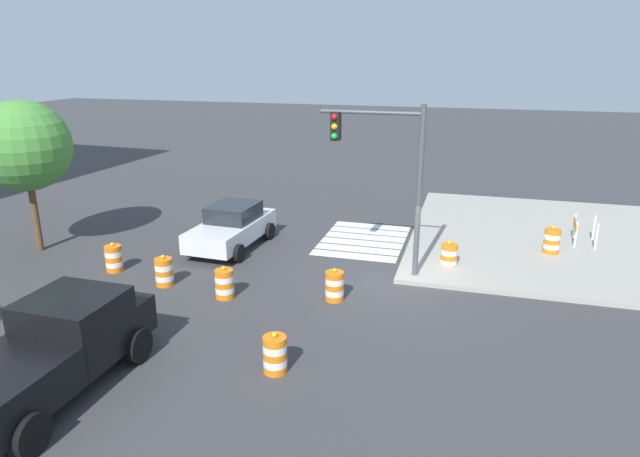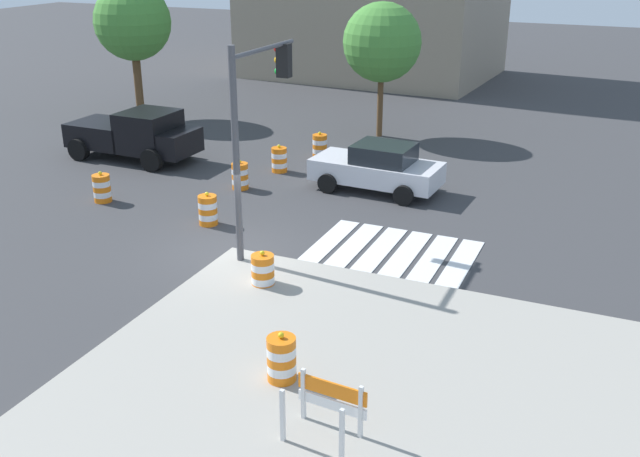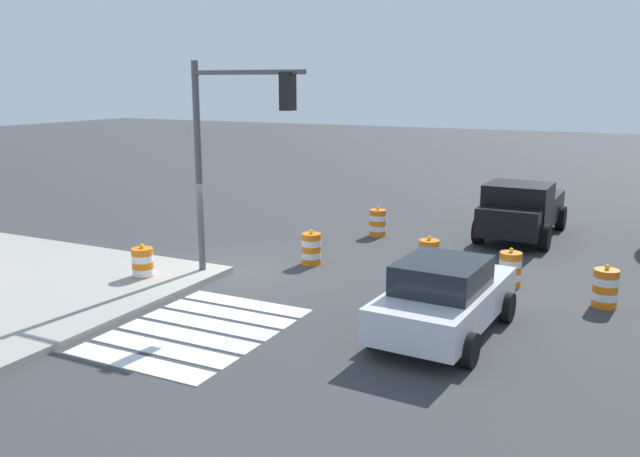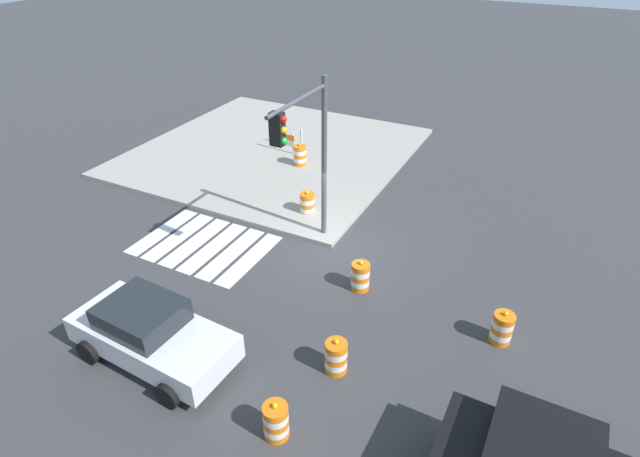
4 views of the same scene
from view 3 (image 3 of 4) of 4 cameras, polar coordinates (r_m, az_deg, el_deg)
name	(u,v)px [view 3 (image 3 of 4)]	position (r m, az deg, el deg)	size (l,w,h in m)	color
ground_plane	(234,272)	(18.38, -7.45, -3.74)	(120.00, 120.00, 0.00)	#38383A
crosswalk_stripes	(198,330)	(14.30, -10.47, -8.60)	(4.35, 3.20, 0.02)	silver
sports_car	(444,297)	(13.81, 10.67, -5.83)	(4.39, 2.31, 1.63)	silver
pickup_truck	(521,210)	(22.94, 16.95, 1.56)	(5.18, 2.41, 1.92)	black
traffic_barrel_near_corner	(605,288)	(16.69, 23.40, -4.75)	(0.56, 0.56, 1.02)	orange
traffic_barrel_crosswalk_end	(378,223)	(22.48, 5.00, 0.50)	(0.56, 0.56, 1.02)	orange
traffic_barrel_median_near	(510,269)	(17.52, 16.09, -3.41)	(0.56, 0.56, 1.02)	orange
traffic_barrel_median_far	(143,265)	(17.86, -15.05, -3.04)	(0.56, 0.56, 1.02)	orange
traffic_barrel_far_curb	(429,256)	(18.37, 9.37, -2.35)	(0.56, 0.56, 1.02)	orange
traffic_barrel_lane_center	(311,249)	(18.90, -0.75, -1.76)	(0.56, 0.56, 1.02)	orange
traffic_light_pole	(234,131)	(16.90, -7.45, 8.33)	(0.47, 3.29, 5.50)	#4C4C51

